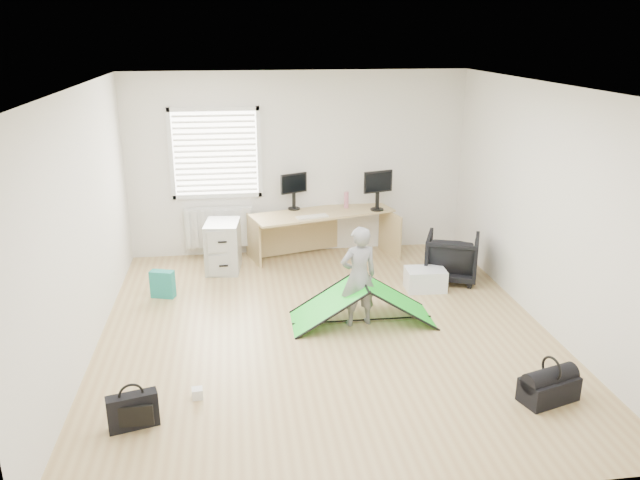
{
  "coord_description": "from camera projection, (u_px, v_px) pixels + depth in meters",
  "views": [
    {
      "loc": [
        -0.93,
        -6.31,
        3.24
      ],
      "look_at": [
        0.0,
        0.4,
        0.95
      ],
      "focal_mm": 35.0,
      "sensor_mm": 36.0,
      "label": 1
    }
  ],
  "objects": [
    {
      "name": "monitor_right",
      "position": [
        377.0,
        196.0,
        9.15
      ],
      "size": [
        0.46,
        0.23,
        0.44
      ],
      "primitive_type": "cube",
      "rotation": [
        0.0,
        0.0,
        0.3
      ],
      "color": "black",
      "rests_on": "desk"
    },
    {
      "name": "duffel_bag",
      "position": [
        549.0,
        389.0,
        5.71
      ],
      "size": [
        0.59,
        0.41,
        0.23
      ],
      "primitive_type": "cube",
      "rotation": [
        0.0,
        0.0,
        0.3
      ],
      "color": "black",
      "rests_on": "ground"
    },
    {
      "name": "ground",
      "position": [
        325.0,
        330.0,
        7.08
      ],
      "size": [
        5.5,
        5.5,
        0.0
      ],
      "primitive_type": "plane",
      "color": "tan",
      "rests_on": "ground"
    },
    {
      "name": "laptop_bag",
      "position": [
        133.0,
        411.0,
        5.31
      ],
      "size": [
        0.44,
        0.23,
        0.32
      ],
      "primitive_type": "cube",
      "rotation": [
        0.0,
        0.0,
        0.26
      ],
      "color": "black",
      "rests_on": "ground"
    },
    {
      "name": "filing_cabinet",
      "position": [
        223.0,
        246.0,
        8.75
      ],
      "size": [
        0.52,
        0.65,
        0.71
      ],
      "primitive_type": "cube",
      "rotation": [
        0.0,
        0.0,
        -0.11
      ],
      "color": "#AFB3B5",
      "rests_on": "ground"
    },
    {
      "name": "thermos",
      "position": [
        346.0,
        200.0,
        9.29
      ],
      "size": [
        0.08,
        0.08,
        0.24
      ],
      "primitive_type": "cylinder",
      "rotation": [
        0.0,
        0.0,
        0.22
      ],
      "color": "#C56E86",
      "rests_on": "desk"
    },
    {
      "name": "office_chair",
      "position": [
        452.0,
        257.0,
        8.44
      ],
      "size": [
        0.89,
        0.9,
        0.63
      ],
      "primitive_type": "imported",
      "rotation": [
        0.0,
        0.0,
        2.74
      ],
      "color": "black",
      "rests_on": "ground"
    },
    {
      "name": "radiator",
      "position": [
        219.0,
        227.0,
        9.28
      ],
      "size": [
        1.0,
        0.12,
        0.6
      ],
      "primitive_type": "cube",
      "color": "silver",
      "rests_on": "back_wall"
    },
    {
      "name": "monitor_left",
      "position": [
        294.0,
        196.0,
        9.19
      ],
      "size": [
        0.42,
        0.25,
        0.4
      ],
      "primitive_type": "cube",
      "rotation": [
        0.0,
        0.0,
        0.42
      ],
      "color": "black",
      "rests_on": "desk"
    },
    {
      "name": "tote_bag",
      "position": [
        163.0,
        284.0,
        7.91
      ],
      "size": [
        0.32,
        0.21,
        0.35
      ],
      "primitive_type": "cube",
      "rotation": [
        0.0,
        0.0,
        -0.3
      ],
      "color": "#1C7B72",
      "rests_on": "ground"
    },
    {
      "name": "back_wall",
      "position": [
        298.0,
        164.0,
        9.23
      ],
      "size": [
        5.0,
        0.02,
        2.7
      ],
      "primitive_type": "cube",
      "color": "silver",
      "rests_on": "ground"
    },
    {
      "name": "person",
      "position": [
        359.0,
        276.0,
        7.05
      ],
      "size": [
        0.47,
        0.35,
        1.18
      ],
      "primitive_type": "imported",
      "rotation": [
        0.0,
        0.0,
        3.32
      ],
      "color": "slate",
      "rests_on": "ground"
    },
    {
      "name": "window",
      "position": [
        215.0,
        153.0,
        8.97
      ],
      "size": [
        1.2,
        0.06,
        1.2
      ],
      "primitive_type": "cube",
      "color": "silver",
      "rests_on": "back_wall"
    },
    {
      "name": "white_box",
      "position": [
        197.0,
        393.0,
        5.76
      ],
      "size": [
        0.11,
        0.11,
        0.1
      ],
      "primitive_type": "cube",
      "rotation": [
        0.0,
        0.0,
        0.1
      ],
      "color": "silver",
      "rests_on": "ground"
    },
    {
      "name": "desk",
      "position": [
        323.0,
        235.0,
        9.23
      ],
      "size": [
        2.18,
        1.2,
        0.71
      ],
      "primitive_type": "cube",
      "rotation": [
        0.0,
        0.0,
        0.27
      ],
      "color": "tan",
      "rests_on": "ground"
    },
    {
      "name": "storage_crate",
      "position": [
        425.0,
        279.0,
        8.15
      ],
      "size": [
        0.52,
        0.38,
        0.28
      ],
      "primitive_type": "cube",
      "rotation": [
        0.0,
        0.0,
        -0.05
      ],
      "color": "silver",
      "rests_on": "ground"
    },
    {
      "name": "kite",
      "position": [
        363.0,
        301.0,
        7.22
      ],
      "size": [
        1.66,
        0.76,
        0.51
      ],
      "primitive_type": null,
      "rotation": [
        0.0,
        0.0,
        -0.02
      ],
      "color": "#12C61E",
      "rests_on": "ground"
    },
    {
      "name": "keyboard",
      "position": [
        312.0,
        217.0,
        8.85
      ],
      "size": [
        0.47,
        0.25,
        0.02
      ],
      "primitive_type": "cube",
      "rotation": [
        0.0,
        0.0,
        0.22
      ],
      "color": "beige",
      "rests_on": "desk"
    }
  ]
}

